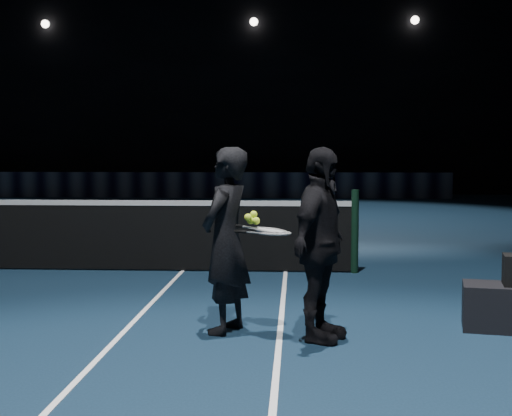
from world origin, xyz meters
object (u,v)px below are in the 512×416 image
Objects in this scene: racket_upper at (271,230)px; tennis_balls at (253,219)px; player_b at (320,245)px; racket_lower at (275,233)px; player_a at (226,240)px.

tennis_balls is at bearing -170.43° from racket_upper.
player_b is 0.41m from racket_lower.
racket_lower is at bearing -42.66° from racket_upper.
tennis_balls is at bearing 94.82° from player_a.
racket_lower is 0.23m from tennis_balls.
player_a and player_b have the same top height.
player_b is 0.46m from racket_upper.
player_a is 0.41m from racket_upper.
racket_lower is at bearing 93.70° from player_a.
player_a is 0.32m from tennis_balls.
tennis_balls reaches higher than racket_lower.
player_b is 0.63m from tennis_balls.
player_a reaches higher than tennis_balls.
player_b is at bearing -16.94° from tennis_balls.
racket_lower is 5.67× the size of tennis_balls.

